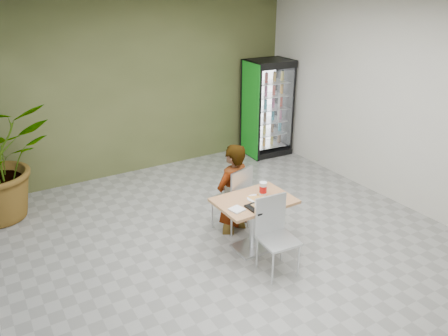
{
  "coord_description": "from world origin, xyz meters",
  "views": [
    {
      "loc": [
        -2.78,
        -4.04,
        3.35
      ],
      "look_at": [
        0.07,
        0.7,
        1.0
      ],
      "focal_mm": 35.0,
      "sensor_mm": 36.0,
      "label": 1
    }
  ],
  "objects": [
    {
      "name": "pizza_plate",
      "position": [
        0.2,
        0.11,
        0.77
      ],
      "size": [
        0.32,
        0.29,
        0.03
      ],
      "color": "white",
      "rests_on": "dining_table"
    },
    {
      "name": "beverage_fridge",
      "position": [
        2.5,
        3.0,
        0.98
      ],
      "size": [
        0.93,
        0.74,
        1.96
      ],
      "rotation": [
        0.0,
        0.0,
        -0.06
      ],
      "color": "black",
      "rests_on": "ground"
    },
    {
      "name": "soda_cup",
      "position": [
        0.35,
        0.16,
        0.84
      ],
      "size": [
        0.1,
        0.1,
        0.18
      ],
      "color": "white",
      "rests_on": "dining_table"
    },
    {
      "name": "chair_near",
      "position": [
        0.14,
        -0.38,
        0.57
      ],
      "size": [
        0.47,
        0.47,
        0.98
      ],
      "rotation": [
        0.0,
        0.0,
        -0.08
      ],
      "color": "silver",
      "rests_on": "ground"
    },
    {
      "name": "ground",
      "position": [
        0.0,
        0.0,
        0.0
      ],
      "size": [
        7.0,
        7.0,
        0.0
      ],
      "primitive_type": "plane",
      "color": "gray",
      "rests_on": "ground"
    },
    {
      "name": "dining_table",
      "position": [
        0.17,
        0.1,
        0.54
      ],
      "size": [
        1.01,
        0.72,
        0.75
      ],
      "rotation": [
        0.0,
        0.0,
        0.01
      ],
      "color": "tan",
      "rests_on": "ground"
    },
    {
      "name": "napkin_stack",
      "position": [
        -0.18,
        -0.03,
        0.76
      ],
      "size": [
        0.19,
        0.19,
        0.02
      ],
      "primitive_type": "cube",
      "rotation": [
        0.0,
        0.0,
        0.2
      ],
      "color": "white",
      "rests_on": "dining_table"
    },
    {
      "name": "cafeteria_tray",
      "position": [
        0.15,
        -0.13,
        0.76
      ],
      "size": [
        0.42,
        0.31,
        0.02
      ],
      "primitive_type": "cube",
      "rotation": [
        0.0,
        0.0,
        0.04
      ],
      "color": "black",
      "rests_on": "dining_table"
    },
    {
      "name": "chair_far",
      "position": [
        0.23,
        0.64,
        0.58
      ],
      "size": [
        0.55,
        0.55,
        0.99
      ],
      "rotation": [
        0.0,
        0.0,
        3.43
      ],
      "color": "silver",
      "rests_on": "ground"
    },
    {
      "name": "seated_woman",
      "position": [
        0.2,
        0.69,
        0.51
      ],
      "size": [
        0.68,
        0.54,
        1.62
      ],
      "primitive_type": "imported",
      "rotation": [
        0.0,
        0.0,
        3.43
      ],
      "color": "black",
      "rests_on": "ground"
    },
    {
      "name": "room_envelope",
      "position": [
        0.0,
        0.0,
        1.6
      ],
      "size": [
        6.0,
        7.0,
        3.2
      ],
      "primitive_type": null,
      "color": "silver",
      "rests_on": "ground"
    }
  ]
}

